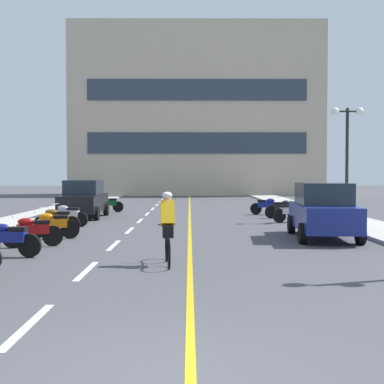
% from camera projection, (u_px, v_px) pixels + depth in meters
% --- Properties ---
extents(ground_plane, '(140.00, 140.00, 0.00)m').
position_uv_depth(ground_plane, '(185.00, 215.00, 26.09)').
color(ground_plane, '#47474C').
extents(curb_left, '(2.40, 72.00, 0.12)m').
position_uv_depth(curb_left, '(59.00, 210.00, 29.05)').
color(curb_left, '#B7B2A8').
rests_on(curb_left, ground).
extents(curb_right, '(2.40, 72.00, 0.12)m').
position_uv_depth(curb_right, '(311.00, 210.00, 29.13)').
color(curb_right, '#B7B2A8').
rests_on(curb_right, ground).
extents(lane_dash_0, '(0.14, 2.20, 0.01)m').
position_uv_depth(lane_dash_0, '(28.00, 325.00, 7.10)').
color(lane_dash_0, silver).
rests_on(lane_dash_0, ground).
extents(lane_dash_1, '(0.14, 2.20, 0.01)m').
position_uv_depth(lane_dash_1, '(86.00, 271.00, 11.09)').
color(lane_dash_1, silver).
rests_on(lane_dash_1, ground).
extents(lane_dash_2, '(0.14, 2.20, 0.01)m').
position_uv_depth(lane_dash_2, '(114.00, 245.00, 15.09)').
color(lane_dash_2, silver).
rests_on(lane_dash_2, ground).
extents(lane_dash_3, '(0.14, 2.20, 0.01)m').
position_uv_depth(lane_dash_3, '(130.00, 230.00, 19.09)').
color(lane_dash_3, silver).
rests_on(lane_dash_3, ground).
extents(lane_dash_4, '(0.14, 2.20, 0.01)m').
position_uv_depth(lane_dash_4, '(140.00, 221.00, 23.09)').
color(lane_dash_4, silver).
rests_on(lane_dash_4, ground).
extents(lane_dash_5, '(0.14, 2.20, 0.01)m').
position_uv_depth(lane_dash_5, '(147.00, 214.00, 27.08)').
color(lane_dash_5, silver).
rests_on(lane_dash_5, ground).
extents(lane_dash_6, '(0.14, 2.20, 0.01)m').
position_uv_depth(lane_dash_6, '(153.00, 209.00, 31.08)').
color(lane_dash_6, silver).
rests_on(lane_dash_6, ground).
extents(lane_dash_7, '(0.14, 2.20, 0.01)m').
position_uv_depth(lane_dash_7, '(157.00, 205.00, 35.08)').
color(lane_dash_7, silver).
rests_on(lane_dash_7, ground).
extents(lane_dash_8, '(0.14, 2.20, 0.01)m').
position_uv_depth(lane_dash_8, '(160.00, 202.00, 39.08)').
color(lane_dash_8, silver).
rests_on(lane_dash_8, ground).
extents(lane_dash_9, '(0.14, 2.20, 0.01)m').
position_uv_depth(lane_dash_9, '(163.00, 199.00, 43.07)').
color(lane_dash_9, silver).
rests_on(lane_dash_9, ground).
extents(lane_dash_10, '(0.14, 2.20, 0.01)m').
position_uv_depth(lane_dash_10, '(165.00, 197.00, 47.07)').
color(lane_dash_10, silver).
rests_on(lane_dash_10, ground).
extents(lane_dash_11, '(0.14, 2.20, 0.01)m').
position_uv_depth(lane_dash_11, '(167.00, 195.00, 51.07)').
color(lane_dash_11, silver).
rests_on(lane_dash_11, ground).
extents(centre_line_yellow, '(0.12, 66.00, 0.01)m').
position_uv_depth(centre_line_yellow, '(190.00, 211.00, 29.09)').
color(centre_line_yellow, gold).
rests_on(centre_line_yellow, ground).
extents(office_building, '(25.46, 6.11, 17.23)m').
position_uv_depth(office_building, '(197.00, 111.00, 52.78)').
color(office_building, '#BCAD93').
rests_on(office_building, ground).
extents(street_lamp_mid, '(1.46, 0.36, 4.97)m').
position_uv_depth(street_lamp_mid, '(347.00, 137.00, 22.84)').
color(street_lamp_mid, black).
rests_on(street_lamp_mid, curb_right).
extents(parked_car_near, '(2.17, 4.31, 1.82)m').
position_uv_depth(parked_car_near, '(323.00, 211.00, 16.67)').
color(parked_car_near, black).
rests_on(parked_car_near, ground).
extents(parked_car_mid, '(1.93, 4.21, 1.82)m').
position_uv_depth(parked_car_mid, '(84.00, 199.00, 24.65)').
color(parked_car_mid, black).
rests_on(parked_car_mid, ground).
extents(motorcycle_2, '(1.70, 0.60, 0.92)m').
position_uv_depth(motorcycle_2, '(8.00, 238.00, 12.94)').
color(motorcycle_2, black).
rests_on(motorcycle_2, ground).
extents(motorcycle_3, '(1.64, 0.80, 0.92)m').
position_uv_depth(motorcycle_3, '(32.00, 231.00, 14.71)').
color(motorcycle_3, black).
rests_on(motorcycle_3, ground).
extents(motorcycle_4, '(1.66, 0.72, 0.92)m').
position_uv_depth(motorcycle_4, '(52.00, 225.00, 16.49)').
color(motorcycle_4, black).
rests_on(motorcycle_4, ground).
extents(motorcycle_5, '(1.70, 0.60, 0.92)m').
position_uv_depth(motorcycle_5, '(56.00, 220.00, 18.34)').
color(motorcycle_5, black).
rests_on(motorcycle_5, ground).
extents(motorcycle_6, '(1.69, 0.63, 0.92)m').
position_uv_depth(motorcycle_6, '(67.00, 215.00, 20.50)').
color(motorcycle_6, black).
rests_on(motorcycle_6, ground).
extents(motorcycle_7, '(1.63, 0.81, 0.92)m').
position_uv_depth(motorcycle_7, '(291.00, 212.00, 22.34)').
color(motorcycle_7, black).
rests_on(motorcycle_7, ground).
extents(motorcycle_8, '(1.69, 0.62, 0.92)m').
position_uv_depth(motorcycle_8, '(282.00, 208.00, 24.47)').
color(motorcycle_8, black).
rests_on(motorcycle_8, ground).
extents(motorcycle_9, '(1.68, 0.64, 0.92)m').
position_uv_depth(motorcycle_9, '(267.00, 206.00, 26.54)').
color(motorcycle_9, black).
rests_on(motorcycle_9, ground).
extents(motorcycle_10, '(1.68, 0.64, 0.92)m').
position_uv_depth(motorcycle_10, '(108.00, 204.00, 28.22)').
color(motorcycle_10, black).
rests_on(motorcycle_10, ground).
extents(cyclist_rider, '(0.43, 1.77, 1.71)m').
position_uv_depth(cyclist_rider, '(168.00, 226.00, 11.85)').
color(cyclist_rider, black).
rests_on(cyclist_rider, ground).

